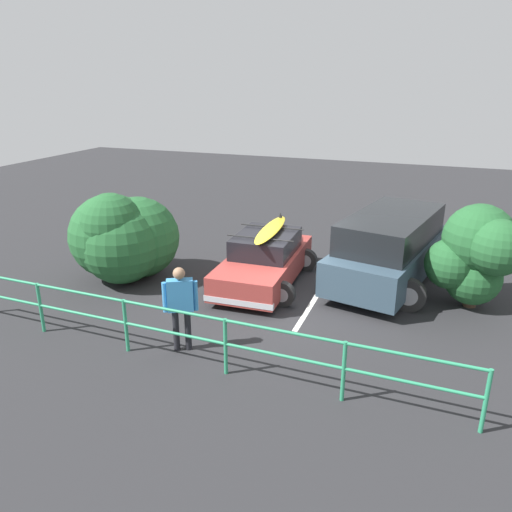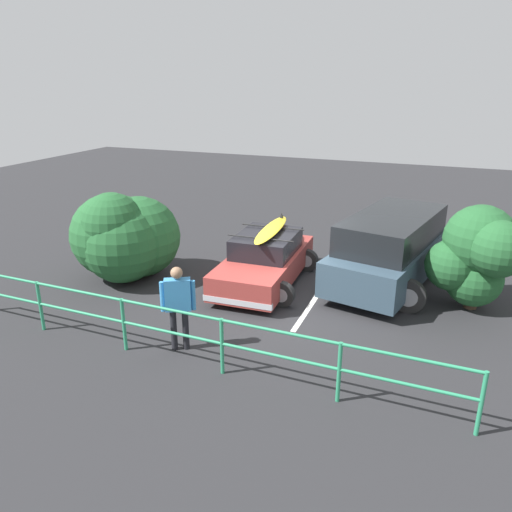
{
  "view_description": "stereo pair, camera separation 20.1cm",
  "coord_description": "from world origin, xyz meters",
  "px_view_note": "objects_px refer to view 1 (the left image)",
  "views": [
    {
      "loc": [
        -3.32,
        10.78,
        5.12
      ],
      "look_at": [
        0.76,
        -0.13,
        0.95
      ],
      "focal_mm": 35.0,
      "sensor_mm": 36.0,
      "label": 1
    },
    {
      "loc": [
        -3.51,
        10.71,
        5.12
      ],
      "look_at": [
        0.76,
        -0.13,
        0.95
      ],
      "focal_mm": 35.0,
      "sensor_mm": 36.0,
      "label": 2
    }
  ],
  "objects_px": {
    "person_bystander": "(180,301)",
    "bush_near_left": "(124,237)",
    "suv_car": "(390,248)",
    "bush_near_right": "(475,253)",
    "sedan_car": "(265,260)"
  },
  "relations": [
    {
      "from": "person_bystander",
      "to": "bush_near_left",
      "type": "relative_size",
      "value": 0.64
    },
    {
      "from": "suv_car",
      "to": "person_bystander",
      "type": "bearing_deg",
      "value": 55.8
    },
    {
      "from": "sedan_car",
      "to": "bush_near_right",
      "type": "distance_m",
      "value": 5.06
    },
    {
      "from": "suv_car",
      "to": "bush_near_left",
      "type": "height_order",
      "value": "bush_near_left"
    },
    {
      "from": "suv_car",
      "to": "person_bystander",
      "type": "height_order",
      "value": "suv_car"
    },
    {
      "from": "bush_near_right",
      "to": "sedan_car",
      "type": "bearing_deg",
      "value": 3.52
    },
    {
      "from": "sedan_car",
      "to": "bush_near_right",
      "type": "bearing_deg",
      "value": -176.48
    },
    {
      "from": "suv_car",
      "to": "bush_near_left",
      "type": "relative_size",
      "value": 1.88
    },
    {
      "from": "bush_near_left",
      "to": "suv_car",
      "type": "bearing_deg",
      "value": -161.56
    },
    {
      "from": "person_bystander",
      "to": "bush_near_left",
      "type": "height_order",
      "value": "bush_near_left"
    },
    {
      "from": "suv_car",
      "to": "bush_near_right",
      "type": "bearing_deg",
      "value": 156.52
    },
    {
      "from": "person_bystander",
      "to": "bush_near_left",
      "type": "xyz_separation_m",
      "value": [
        3.21,
        -2.8,
        0.11
      ]
    },
    {
      "from": "suv_car",
      "to": "bush_near_left",
      "type": "distance_m",
      "value": 6.98
    },
    {
      "from": "bush_near_right",
      "to": "suv_car",
      "type": "bearing_deg",
      "value": -23.48
    },
    {
      "from": "sedan_car",
      "to": "person_bystander",
      "type": "relative_size",
      "value": 2.31
    }
  ]
}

